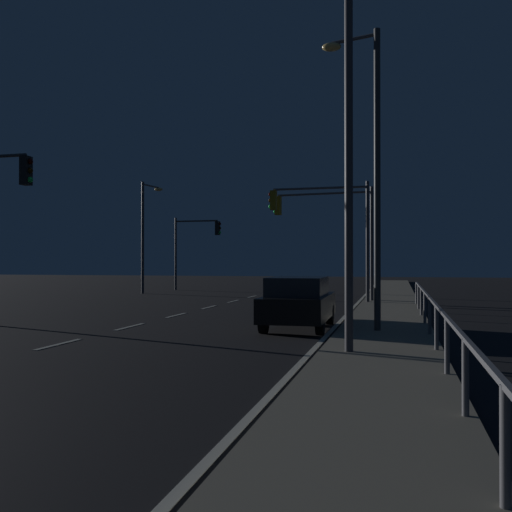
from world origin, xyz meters
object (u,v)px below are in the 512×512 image
(traffic_light_far_right, at_px, (195,239))
(street_lamp_mid_block, at_px, (369,153))
(traffic_light_mid_right, at_px, (327,220))
(traffic_light_far_left, at_px, (324,217))
(car, at_px, (299,302))
(street_lamp_far_end, at_px, (146,226))
(street_lamp_across_street, at_px, (356,118))

(traffic_light_far_right, relative_size, street_lamp_mid_block, 0.61)
(traffic_light_mid_right, bearing_deg, traffic_light_far_left, -90.71)
(car, relative_size, traffic_light_far_right, 0.87)
(street_lamp_far_end, bearing_deg, street_lamp_mid_block, -51.13)
(traffic_light_far_left, distance_m, street_lamp_far_end, 13.80)
(traffic_light_mid_right, height_order, street_lamp_across_street, street_lamp_across_street)
(street_lamp_far_end, bearing_deg, traffic_light_mid_right, -23.88)
(car, relative_size, traffic_light_mid_right, 0.80)
(traffic_light_mid_right, xyz_separation_m, street_lamp_mid_block, (2.65, -12.94, 0.95))
(traffic_light_mid_right, height_order, traffic_light_far_left, traffic_light_far_left)
(car, distance_m, street_lamp_across_street, 7.02)
(traffic_light_far_right, height_order, street_lamp_far_end, street_lamp_far_end)
(traffic_light_mid_right, bearing_deg, street_lamp_mid_block, -78.42)
(car, height_order, traffic_light_far_left, traffic_light_far_left)
(traffic_light_mid_right, height_order, traffic_light_far_right, traffic_light_mid_right)
(car, xyz_separation_m, street_lamp_far_end, (-12.60, 17.32, 3.45))
(car, height_order, traffic_light_far_right, traffic_light_far_right)
(street_lamp_mid_block, xyz_separation_m, street_lamp_across_street, (-0.09, -4.25, -0.00))
(traffic_light_far_left, height_order, street_lamp_mid_block, street_lamp_mid_block)
(traffic_light_far_right, distance_m, street_lamp_across_street, 29.87)
(car, xyz_separation_m, street_lamp_across_street, (2.06, -5.22, 4.22))
(traffic_light_far_right, xyz_separation_m, street_lamp_mid_block, (12.96, -22.67, 1.48))
(car, bearing_deg, street_lamp_far_end, 126.02)
(traffic_light_far_left, bearing_deg, traffic_light_mid_right, 89.29)
(traffic_light_far_left, bearing_deg, car, -87.22)
(car, bearing_deg, traffic_light_mid_right, 92.39)
(traffic_light_mid_right, distance_m, street_lamp_mid_block, 13.24)
(traffic_light_far_left, height_order, street_lamp_across_street, street_lamp_across_street)
(traffic_light_far_right, bearing_deg, street_lamp_across_street, -64.44)
(traffic_light_far_right, distance_m, street_lamp_far_end, 4.78)
(traffic_light_mid_right, xyz_separation_m, traffic_light_far_right, (-10.31, 9.73, -0.53))
(street_lamp_mid_block, bearing_deg, traffic_light_mid_right, 101.58)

